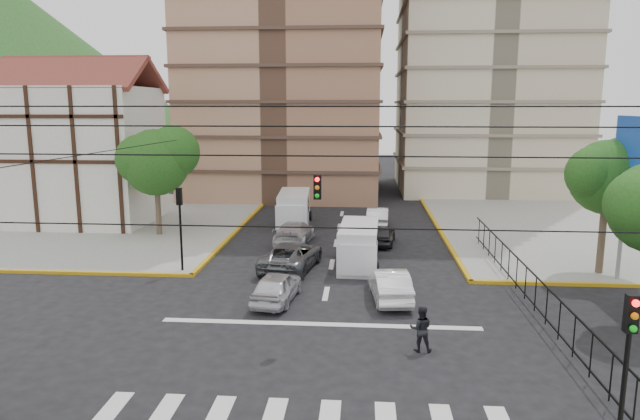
# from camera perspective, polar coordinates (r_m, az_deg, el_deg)

# --- Properties ---
(ground) EXTENTS (160.00, 160.00, 0.00)m
(ground) POSITION_cam_1_polar(r_m,az_deg,el_deg) (22.48, -0.24, -12.49)
(ground) COLOR black
(ground) RESTS_ON ground
(sidewalk_nw) EXTENTS (26.00, 26.00, 0.15)m
(sidewalk_nw) POSITION_cam_1_polar(r_m,az_deg,el_deg) (46.85, -23.31, -1.05)
(sidewalk_nw) COLOR gray
(sidewalk_nw) RESTS_ON ground
(sidewalk_ne) EXTENTS (26.00, 26.00, 0.15)m
(sidewalk_ne) POSITION_cam_1_polar(r_m,az_deg,el_deg) (45.42, 28.06, -1.78)
(sidewalk_ne) COLOR gray
(sidewalk_ne) RESTS_ON ground
(stop_line) EXTENTS (13.00, 0.40, 0.01)m
(stop_line) POSITION_cam_1_polar(r_m,az_deg,el_deg) (23.58, -0.00, -11.34)
(stop_line) COLOR silver
(stop_line) RESTS_ON ground
(tudor_building) EXTENTS (10.80, 8.05, 12.23)m
(tudor_building) POSITION_cam_1_polar(r_m,az_deg,el_deg) (45.70, -22.66, 5.29)
(tudor_building) COLOR silver
(tudor_building) RESTS_ON ground
(distant_hill) EXTENTS (70.00, 70.00, 28.00)m
(distant_hill) POSITION_cam_1_polar(r_m,az_deg,el_deg) (106.99, -28.35, 12.11)
(distant_hill) COLOR #27501A
(distant_hill) RESTS_ON ground
(park_fence) EXTENTS (0.10, 22.50, 1.66)m
(park_fence) POSITION_cam_1_polar(r_m,az_deg,el_deg) (27.61, 19.74, -8.67)
(park_fence) COLOR black
(park_fence) RESTS_ON ground
(tree_park_c) EXTENTS (4.65, 3.80, 7.25)m
(tree_park_c) POSITION_cam_1_polar(r_m,az_deg,el_deg) (32.32, 26.96, 3.26)
(tree_park_c) COLOR #473828
(tree_park_c) RESTS_ON ground
(tree_tudor) EXTENTS (5.39, 4.40, 7.43)m
(tree_tudor) POSITION_cam_1_polar(r_m,az_deg,el_deg) (39.22, -15.98, 4.91)
(tree_tudor) COLOR #473828
(tree_tudor) RESTS_ON ground
(traffic_light_se) EXTENTS (0.28, 0.22, 4.40)m
(traffic_light_se) POSITION_cam_1_polar(r_m,az_deg,el_deg) (15.31, 28.36, -12.57)
(traffic_light_se) COLOR black
(traffic_light_se) RESTS_ON ground
(traffic_light_nw) EXTENTS (0.28, 0.22, 4.40)m
(traffic_light_nw) POSITION_cam_1_polar(r_m,az_deg,el_deg) (30.48, -13.82, -0.51)
(traffic_light_nw) COLOR black
(traffic_light_nw) RESTS_ON ground
(traffic_light_hanging) EXTENTS (18.00, 9.12, 0.92)m
(traffic_light_hanging) POSITION_cam_1_polar(r_m,az_deg,el_deg) (18.88, -0.74, 1.73)
(traffic_light_hanging) COLOR black
(traffic_light_hanging) RESTS_ON ground
(van_right_lane) EXTENTS (2.23, 5.21, 2.31)m
(van_right_lane) POSITION_cam_1_polar(r_m,az_deg,el_deg) (31.17, 3.89, -3.72)
(van_right_lane) COLOR silver
(van_right_lane) RESTS_ON ground
(van_left_lane) EXTENTS (2.45, 5.55, 2.45)m
(van_left_lane) POSITION_cam_1_polar(r_m,az_deg,el_deg) (41.66, -2.66, 0.02)
(van_left_lane) COLOR silver
(van_left_lane) RESTS_ON ground
(car_silver_front_left) EXTENTS (2.11, 4.23, 1.39)m
(car_silver_front_left) POSITION_cam_1_polar(r_m,az_deg,el_deg) (25.98, -4.36, -7.65)
(car_silver_front_left) COLOR silver
(car_silver_front_left) RESTS_ON ground
(car_white_front_right) EXTENTS (2.00, 4.54, 1.45)m
(car_white_front_right) POSITION_cam_1_polar(r_m,az_deg,el_deg) (26.36, 6.97, -7.36)
(car_white_front_right) COLOR white
(car_white_front_right) RESTS_ON ground
(car_grey_mid_left) EXTENTS (3.32, 5.67, 1.48)m
(car_grey_mid_left) POSITION_cam_1_polar(r_m,az_deg,el_deg) (30.93, -2.87, -4.56)
(car_grey_mid_left) COLOR slate
(car_grey_mid_left) RESTS_ON ground
(car_silver_rear_left) EXTENTS (2.48, 5.17, 1.45)m
(car_silver_rear_left) POSITION_cam_1_polar(r_m,az_deg,el_deg) (36.46, -2.54, -2.25)
(car_silver_rear_left) COLOR silver
(car_silver_rear_left) RESTS_ON ground
(car_darkgrey_mid_right) EXTENTS (1.96, 3.94, 1.29)m
(car_darkgrey_mid_right) POSITION_cam_1_polar(r_m,az_deg,el_deg) (36.45, 6.22, -2.43)
(car_darkgrey_mid_right) COLOR #27272A
(car_darkgrey_mid_right) RESTS_ON ground
(car_white_rear_right) EXTENTS (1.76, 4.41, 1.43)m
(car_white_rear_right) POSITION_cam_1_polar(r_m,az_deg,el_deg) (41.62, 5.80, -0.71)
(car_white_rear_right) COLOR silver
(car_white_rear_right) RESTS_ON ground
(pedestrian_crosswalk) EXTENTS (0.84, 0.67, 1.69)m
(pedestrian_crosswalk) POSITION_cam_1_polar(r_m,az_deg,el_deg) (21.24, 10.06, -11.61)
(pedestrian_crosswalk) COLOR black
(pedestrian_crosswalk) RESTS_ON ground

